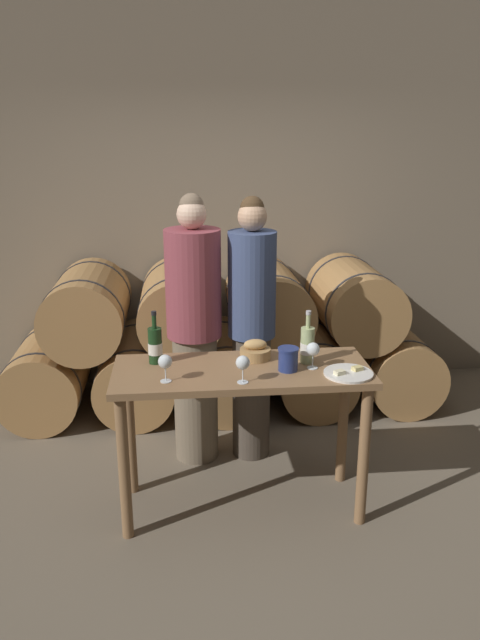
% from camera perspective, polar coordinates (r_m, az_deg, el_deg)
% --- Properties ---
extents(ground_plane, '(10.00, 10.00, 0.00)m').
position_cam_1_polar(ground_plane, '(3.94, 0.17, -16.58)').
color(ground_plane, '#726654').
extents(stone_wall_back, '(10.00, 0.12, 3.20)m').
position_cam_1_polar(stone_wall_back, '(5.33, -2.06, 11.02)').
color(stone_wall_back, gray).
rests_on(stone_wall_back, ground_plane).
extents(barrel_stack, '(3.41, 0.96, 1.16)m').
position_cam_1_polar(barrel_stack, '(4.99, -1.49, -1.96)').
color(barrel_stack, '#A87A47').
rests_on(barrel_stack, ground_plane).
extents(tasting_table, '(1.45, 0.57, 0.89)m').
position_cam_1_polar(tasting_table, '(3.58, 0.18, -6.72)').
color(tasting_table, olive).
rests_on(tasting_table, ground_plane).
extents(person_left, '(0.36, 0.36, 1.80)m').
position_cam_1_polar(person_left, '(4.09, -4.20, -0.96)').
color(person_left, '#756651').
rests_on(person_left, ground_plane).
extents(person_right, '(0.31, 0.31, 1.78)m').
position_cam_1_polar(person_right, '(4.11, 1.07, -0.77)').
color(person_right, '#4C4238').
rests_on(person_right, ground_plane).
extents(wine_bottle_red, '(0.08, 0.08, 0.31)m').
position_cam_1_polar(wine_bottle_red, '(3.59, -7.76, -2.30)').
color(wine_bottle_red, '#193819').
rests_on(wine_bottle_red, tasting_table).
extents(wine_bottle_white, '(0.08, 0.08, 0.31)m').
position_cam_1_polar(wine_bottle_white, '(3.59, 6.18, -2.27)').
color(wine_bottle_white, '#ADBC7F').
rests_on(wine_bottle_white, tasting_table).
extents(blue_crock, '(0.12, 0.12, 0.13)m').
position_cam_1_polar(blue_crock, '(3.48, 4.42, -3.50)').
color(blue_crock, navy).
rests_on(blue_crock, tasting_table).
extents(bread_basket, '(0.18, 0.18, 0.12)m').
position_cam_1_polar(bread_basket, '(3.64, 1.40, -2.87)').
color(bread_basket, '#A87F4C').
rests_on(bread_basket, tasting_table).
extents(cheese_plate, '(0.27, 0.27, 0.04)m').
position_cam_1_polar(cheese_plate, '(3.48, 9.88, -4.81)').
color(cheese_plate, white).
rests_on(cheese_plate, tasting_table).
extents(wine_glass_far_left, '(0.08, 0.08, 0.15)m').
position_cam_1_polar(wine_glass_far_left, '(3.33, -6.86, -3.86)').
color(wine_glass_far_left, white).
rests_on(wine_glass_far_left, tasting_table).
extents(wine_glass_left, '(0.08, 0.08, 0.15)m').
position_cam_1_polar(wine_glass_left, '(3.29, 0.25, -3.98)').
color(wine_glass_left, white).
rests_on(wine_glass_left, tasting_table).
extents(wine_glass_center, '(0.08, 0.08, 0.15)m').
position_cam_1_polar(wine_glass_center, '(3.50, 6.70, -2.72)').
color(wine_glass_center, white).
rests_on(wine_glass_center, tasting_table).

